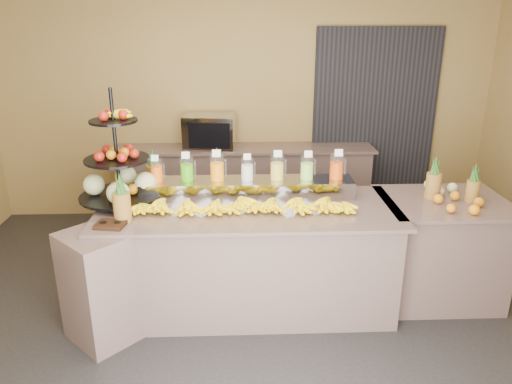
{
  "coord_description": "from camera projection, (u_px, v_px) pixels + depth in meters",
  "views": [
    {
      "loc": [
        -0.09,
        -3.54,
        2.47
      ],
      "look_at": [
        0.06,
        0.3,
        1.07
      ],
      "focal_mm": 35.0,
      "sensor_mm": 36.0,
      "label": 1
    }
  ],
  "objects": [
    {
      "name": "juice_pitcher_orange_b",
      "position": [
        217.0,
        169.0,
        4.3
      ],
      "size": [
        0.12,
        0.13,
        0.3
      ],
      "color": "silver",
      "rests_on": "pitcher_tray"
    },
    {
      "name": "pineapple_left_b",
      "position": [
        154.0,
        175.0,
        4.49
      ],
      "size": [
        0.13,
        0.13,
        0.4
      ],
      "rotation": [
        0.0,
        0.0,
        -0.23
      ],
      "color": "brown",
      "rests_on": "buffet_counter"
    },
    {
      "name": "pineapple_left_a",
      "position": [
        122.0,
        204.0,
        3.83
      ],
      "size": [
        0.14,
        0.14,
        0.39
      ],
      "rotation": [
        0.0,
        0.0,
        -0.43
      ],
      "color": "brown",
      "rests_on": "buffet_counter"
    },
    {
      "name": "right_counter",
      "position": [
        438.0,
        249.0,
        4.45
      ],
      "size": [
        1.08,
        0.88,
        0.93
      ],
      "color": "gray",
      "rests_on": "ground"
    },
    {
      "name": "room_envelope",
      "position": [
        268.0,
        84.0,
        4.28
      ],
      "size": [
        6.04,
        5.02,
        2.82
      ],
      "color": "olive",
      "rests_on": "ground"
    },
    {
      "name": "buffet_counter",
      "position": [
        235.0,
        260.0,
        4.25
      ],
      "size": [
        2.75,
        1.25,
        0.93
      ],
      "color": "gray",
      "rests_on": "ground"
    },
    {
      "name": "juice_pitcher_orange_c",
      "position": [
        337.0,
        168.0,
        4.34
      ],
      "size": [
        0.12,
        0.12,
        0.29
      ],
      "color": "silver",
      "rests_on": "pitcher_tray"
    },
    {
      "name": "banana_heap",
      "position": [
        244.0,
        203.0,
        4.05
      ],
      "size": [
        1.89,
        0.17,
        0.16
      ],
      "color": "yellow",
      "rests_on": "buffet_counter"
    },
    {
      "name": "ground",
      "position": [
        250.0,
        324.0,
        4.17
      ],
      "size": [
        6.0,
        6.0,
        0.0
      ],
      "primitive_type": "plane",
      "color": "black",
      "rests_on": "ground"
    },
    {
      "name": "juice_pitcher_green",
      "position": [
        187.0,
        170.0,
        4.3
      ],
      "size": [
        0.12,
        0.12,
        0.28
      ],
      "color": "silver",
      "rests_on": "pitcher_tray"
    },
    {
      "name": "pitcher_tray",
      "position": [
        247.0,
        188.0,
        4.37
      ],
      "size": [
        1.85,
        0.3,
        0.15
      ],
      "primitive_type": "cube",
      "color": "gray",
      "rests_on": "buffet_counter"
    },
    {
      "name": "fruit_stand",
      "position": [
        124.0,
        174.0,
        4.19
      ],
      "size": [
        0.84,
        0.84,
        0.97
      ],
      "rotation": [
        0.0,
        0.0,
        -0.26
      ],
      "color": "black",
      "rests_on": "buffet_counter"
    },
    {
      "name": "juice_pitcher_lemon",
      "position": [
        277.0,
        169.0,
        4.33
      ],
      "size": [
        0.12,
        0.12,
        0.29
      ],
      "color": "silver",
      "rests_on": "pitcher_tray"
    },
    {
      "name": "condiment_caddy",
      "position": [
        110.0,
        225.0,
        3.77
      ],
      "size": [
        0.24,
        0.2,
        0.03
      ],
      "primitive_type": "cube",
      "rotation": [
        0.0,
        0.0,
        -0.18
      ],
      "color": "black",
      "rests_on": "buffet_counter"
    },
    {
      "name": "back_ledge",
      "position": [
        245.0,
        184.0,
        6.13
      ],
      "size": [
        3.1,
        0.55,
        0.93
      ],
      "color": "gray",
      "rests_on": "ground"
    },
    {
      "name": "juice_pitcher_orange_a",
      "position": [
        157.0,
        171.0,
        4.29
      ],
      "size": [
        0.11,
        0.11,
        0.26
      ],
      "color": "silver",
      "rests_on": "pitcher_tray"
    },
    {
      "name": "juice_pitcher_lime",
      "position": [
        307.0,
        169.0,
        4.34
      ],
      "size": [
        0.12,
        0.12,
        0.28
      ],
      "color": "silver",
      "rests_on": "pitcher_tray"
    },
    {
      "name": "right_fruit_pile",
      "position": [
        454.0,
        195.0,
        4.21
      ],
      "size": [
        0.42,
        0.4,
        0.22
      ],
      "color": "brown",
      "rests_on": "right_counter"
    },
    {
      "name": "oven_warmer",
      "position": [
        210.0,
        131.0,
        5.89
      ],
      "size": [
        0.64,
        0.48,
        0.4
      ],
      "primitive_type": "cube",
      "rotation": [
        0.0,
        0.0,
        -0.11
      ],
      "color": "gray",
      "rests_on": "back_ledge"
    },
    {
      "name": "juice_pitcher_milk",
      "position": [
        247.0,
        170.0,
        4.32
      ],
      "size": [
        0.11,
        0.11,
        0.26
      ],
      "color": "silver",
      "rests_on": "pitcher_tray"
    }
  ]
}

